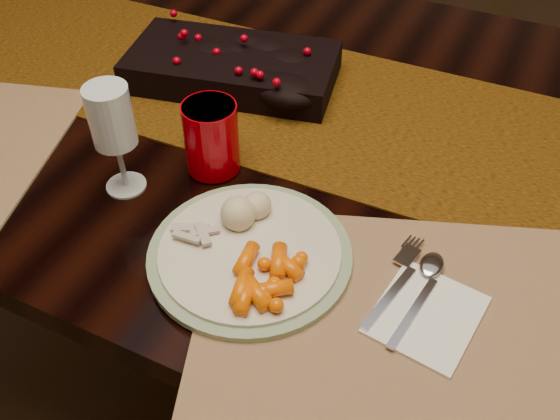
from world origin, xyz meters
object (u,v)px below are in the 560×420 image
at_px(dinner_plate, 250,253).
at_px(napkin, 426,315).
at_px(placemat_main, 397,324).
at_px(baby_carrots, 249,273).
at_px(centerpiece, 232,62).
at_px(red_cup, 211,138).
at_px(wine_glass, 116,141).
at_px(dining_table, 343,280).
at_px(mashed_potatoes, 254,203).
at_px(turkey_shreds, 194,233).

distance_m(dinner_plate, napkin, 0.23).
height_order(placemat_main, baby_carrots, baby_carrots).
bearing_deg(placemat_main, centerpiece, 118.45).
xyz_separation_m(napkin, red_cup, (-0.36, 0.13, 0.05)).
relative_size(dinner_plate, wine_glass, 1.57).
xyz_separation_m(baby_carrots, napkin, (0.21, 0.05, -0.02)).
distance_m(dining_table, placemat_main, 0.53).
xyz_separation_m(dinner_plate, mashed_potatoes, (-0.02, 0.06, 0.03)).
bearing_deg(mashed_potatoes, dining_table, 78.62).
height_order(centerpiece, placemat_main, centerpiece).
bearing_deg(baby_carrots, placemat_main, 7.94).
xyz_separation_m(napkin, wine_glass, (-0.46, 0.04, 0.08)).
relative_size(baby_carrots, red_cup, 0.92).
relative_size(turkey_shreds, red_cup, 0.60).
xyz_separation_m(mashed_potatoes, turkey_shreds, (-0.05, -0.07, -0.02)).
distance_m(placemat_main, wine_glass, 0.44).
bearing_deg(baby_carrots, wine_glass, 160.33).
bearing_deg(mashed_potatoes, placemat_main, -17.96).
bearing_deg(turkey_shreds, red_cup, 111.44).
bearing_deg(baby_carrots, mashed_potatoes, 113.44).
xyz_separation_m(placemat_main, mashed_potatoes, (-0.23, 0.07, 0.04)).
bearing_deg(centerpiece, baby_carrots, -58.80).
height_order(mashed_potatoes, turkey_shreds, mashed_potatoes).
xyz_separation_m(placemat_main, turkey_shreds, (-0.28, 0.00, 0.02)).
xyz_separation_m(centerpiece, placemat_main, (0.43, -0.38, -0.04)).
xyz_separation_m(placemat_main, baby_carrots, (-0.18, -0.03, 0.03)).
distance_m(turkey_shreds, red_cup, 0.16).
xyz_separation_m(centerpiece, dinner_plate, (0.22, -0.36, -0.03)).
bearing_deg(dinner_plate, mashed_potatoes, 111.12).
distance_m(dining_table, dinner_plate, 0.50).
bearing_deg(wine_glass, dinner_plate, -11.71).
xyz_separation_m(mashed_potatoes, wine_glass, (-0.21, -0.01, 0.04)).
height_order(centerpiece, red_cup, red_cup).
xyz_separation_m(dinner_plate, napkin, (0.23, 0.01, -0.01)).
xyz_separation_m(baby_carrots, mashed_potatoes, (-0.04, 0.10, 0.01)).
bearing_deg(dinner_plate, centerpiece, 121.72).
bearing_deg(red_cup, placemat_main, -24.57).
relative_size(centerpiece, dinner_plate, 1.35).
distance_m(turkey_shreds, napkin, 0.31).
distance_m(placemat_main, baby_carrots, 0.19).
height_order(centerpiece, napkin, centerpiece).
height_order(dinner_plate, turkey_shreds, turkey_shreds).
bearing_deg(centerpiece, napkin, -37.79).
height_order(mashed_potatoes, red_cup, red_cup).
bearing_deg(red_cup, dining_table, 47.90).
distance_m(dining_table, red_cup, 0.50).
xyz_separation_m(dining_table, wine_glass, (-0.26, -0.27, 0.46)).
bearing_deg(wine_glass, dining_table, 46.39).
distance_m(centerpiece, placemat_main, 0.57).
relative_size(dining_table, dinner_plate, 6.84).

